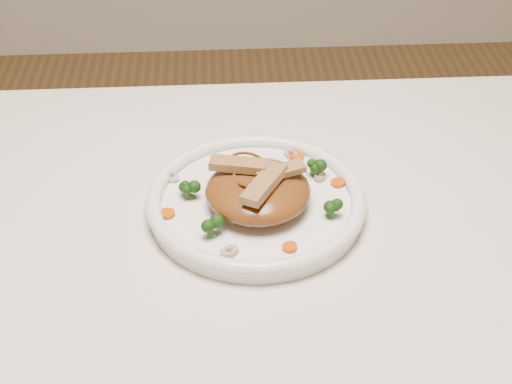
{
  "coord_description": "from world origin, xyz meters",
  "views": [
    {
      "loc": [
        -0.02,
        -0.67,
        1.36
      ],
      "look_at": [
        0.02,
        0.07,
        0.78
      ],
      "focal_mm": 52.96,
      "sensor_mm": 36.0,
      "label": 1
    }
  ],
  "objects": [
    {
      "name": "carrot_0",
      "position": [
        0.08,
        0.16,
        0.77
      ],
      "size": [
        0.02,
        0.02,
        0.0
      ],
      "primitive_type": "cylinder",
      "rotation": [
        0.0,
        0.0,
        -0.02
      ],
      "color": "#D84907",
      "rests_on": "plate"
    },
    {
      "name": "broccoli_2",
      "position": [
        -0.03,
        0.01,
        0.78
      ],
      "size": [
        0.03,
        0.03,
        0.03
      ],
      "primitive_type": null,
      "rotation": [
        0.0,
        0.0,
        0.22
      ],
      "color": "#1A3D0C",
      "rests_on": "plate"
    },
    {
      "name": "carrot_1",
      "position": [
        -0.09,
        0.05,
        0.77
      ],
      "size": [
        0.02,
        0.02,
        0.0
      ],
      "primitive_type": "cylinder",
      "rotation": [
        0.0,
        0.0,
        0.15
      ],
      "color": "#D84907",
      "rests_on": "plate"
    },
    {
      "name": "chicken_c",
      "position": [
        0.03,
        0.04,
        0.81
      ],
      "size": [
        0.06,
        0.08,
        0.01
      ],
      "primitive_type": "cube",
      "rotation": [
        0.0,
        0.0,
        4.14
      ],
      "color": "#AC8651",
      "rests_on": "noodle_mound"
    },
    {
      "name": "broccoli_3",
      "position": [
        0.11,
        0.04,
        0.78
      ],
      "size": [
        0.03,
        0.03,
        0.03
      ],
      "primitive_type": null,
      "rotation": [
        0.0,
        0.0,
        -0.21
      ],
      "color": "#1A3D0C",
      "rests_on": "plate"
    },
    {
      "name": "plate",
      "position": [
        0.02,
        0.07,
        0.76
      ],
      "size": [
        0.36,
        0.36,
        0.02
      ],
      "primitive_type": "cylinder",
      "rotation": [
        0.0,
        0.0,
        0.41
      ],
      "color": "white",
      "rests_on": "table"
    },
    {
      "name": "mushroom_0",
      "position": [
        -0.01,
        -0.02,
        0.77
      ],
      "size": [
        0.03,
        0.03,
        0.01
      ],
      "primitive_type": "cylinder",
      "rotation": [
        0.0,
        0.0,
        0.58
      ],
      "color": "#CAB397",
      "rests_on": "plate"
    },
    {
      "name": "chicken_a",
      "position": [
        0.05,
        0.07,
        0.81
      ],
      "size": [
        0.06,
        0.04,
        0.01
      ],
      "primitive_type": "cube",
      "rotation": [
        0.0,
        0.0,
        0.3
      ],
      "color": "#AC8651",
      "rests_on": "noodle_mound"
    },
    {
      "name": "noodle_mound",
      "position": [
        0.02,
        0.07,
        0.79
      ],
      "size": [
        0.17,
        0.17,
        0.04
      ],
      "primitive_type": "ellipsoid",
      "rotation": [
        0.0,
        0.0,
        0.35
      ],
      "color": "brown",
      "rests_on": "plate"
    },
    {
      "name": "mushroom_2",
      "position": [
        -0.09,
        0.13,
        0.77
      ],
      "size": [
        0.03,
        0.03,
        0.01
      ],
      "primitive_type": "cylinder",
      "rotation": [
        0.0,
        0.0,
        -0.76
      ],
      "color": "#CAB397",
      "rests_on": "plate"
    },
    {
      "name": "carrot_2",
      "position": [
        0.13,
        0.1,
        0.77
      ],
      "size": [
        0.02,
        0.02,
        0.0
      ],
      "primitive_type": "cylinder",
      "rotation": [
        0.0,
        0.0,
        -0.41
      ],
      "color": "#D84907",
      "rests_on": "plate"
    },
    {
      "name": "carrot_3",
      "position": [
        -0.03,
        0.16,
        0.77
      ],
      "size": [
        0.02,
        0.02,
        0.0
      ],
      "primitive_type": "cylinder",
      "rotation": [
        0.0,
        0.0,
        0.1
      ],
      "color": "#D84907",
      "rests_on": "plate"
    },
    {
      "name": "broccoli_1",
      "position": [
        -0.06,
        0.09,
        0.78
      ],
      "size": [
        0.03,
        0.03,
        0.03
      ],
      "primitive_type": null,
      "rotation": [
        0.0,
        0.0,
        -0.34
      ],
      "color": "#1A3D0C",
      "rests_on": "plate"
    },
    {
      "name": "table",
      "position": [
        0.0,
        0.0,
        0.65
      ],
      "size": [
        1.2,
        0.8,
        0.75
      ],
      "color": "beige",
      "rests_on": "ground"
    },
    {
      "name": "carrot_4",
      "position": [
        0.06,
        -0.02,
        0.77
      ],
      "size": [
        0.02,
        0.02,
        0.0
      ],
      "primitive_type": "cylinder",
      "rotation": [
        0.0,
        0.0,
        -0.23
      ],
      "color": "#D84907",
      "rests_on": "plate"
    },
    {
      "name": "mushroom_3",
      "position": [
        0.08,
        0.17,
        0.77
      ],
      "size": [
        0.03,
        0.03,
        0.01
      ],
      "primitive_type": "cylinder",
      "rotation": [
        0.0,
        0.0,
        2.23
      ],
      "color": "#CAB397",
      "rests_on": "plate"
    },
    {
      "name": "broccoli_0",
      "position": [
        0.1,
        0.13,
        0.78
      ],
      "size": [
        0.03,
        0.03,
        0.03
      ],
      "primitive_type": null,
      "rotation": [
        0.0,
        0.0,
        0.23
      ],
      "color": "#1A3D0C",
      "rests_on": "plate"
    },
    {
      "name": "chicken_b",
      "position": [
        0.0,
        0.08,
        0.81
      ],
      "size": [
        0.08,
        0.04,
        0.01
      ],
      "primitive_type": "cube",
      "rotation": [
        0.0,
        0.0,
        2.84
      ],
      "color": "#AC8651",
      "rests_on": "noodle_mound"
    },
    {
      "name": "mushroom_1",
      "position": [
        0.11,
        0.12,
        0.77
      ],
      "size": [
        0.03,
        0.03,
        0.01
      ],
      "primitive_type": "cylinder",
      "rotation": [
        0.0,
        0.0,
        1.27
      ],
      "color": "#CAB397",
      "rests_on": "plate"
    }
  ]
}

